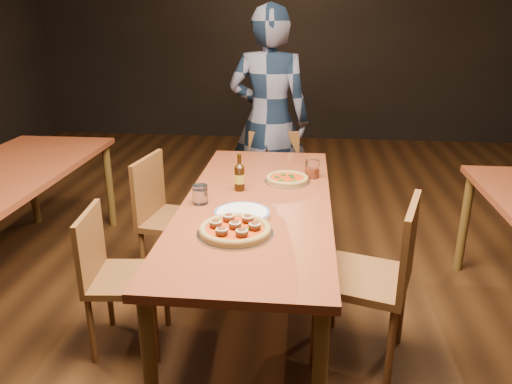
# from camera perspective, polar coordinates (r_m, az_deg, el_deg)

# --- Properties ---
(ground) EXTENTS (9.00, 9.00, 0.00)m
(ground) POSITION_cam_1_polar(r_m,az_deg,el_deg) (3.08, 0.10, -14.16)
(ground) COLOR black
(table_main) EXTENTS (0.80, 2.00, 0.75)m
(table_main) POSITION_cam_1_polar(r_m,az_deg,el_deg) (2.75, 0.11, -2.41)
(table_main) COLOR maroon
(table_main) RESTS_ON ground
(chair_main_nw) EXTENTS (0.41, 0.41, 0.82)m
(chair_main_nw) POSITION_cam_1_polar(r_m,az_deg,el_deg) (2.75, -14.47, -9.44)
(chair_main_nw) COLOR brown
(chair_main_nw) RESTS_ON ground
(chair_main_sw) EXTENTS (0.48, 0.48, 0.89)m
(chair_main_sw) POSITION_cam_1_polar(r_m,az_deg,el_deg) (3.30, -8.93, -3.10)
(chair_main_sw) COLOR brown
(chair_main_sw) RESTS_ON ground
(chair_main_e) EXTENTS (0.54, 0.54, 0.93)m
(chair_main_e) POSITION_cam_1_polar(r_m,az_deg,el_deg) (2.61, 12.12, -9.46)
(chair_main_e) COLOR brown
(chair_main_e) RESTS_ON ground
(chair_end) EXTENTS (0.44, 0.44, 0.86)m
(chair_end) POSITION_cam_1_polar(r_m,az_deg,el_deg) (3.90, 2.09, 0.63)
(chair_end) COLOR brown
(chair_end) RESTS_ON ground
(pizza_meatball) EXTENTS (0.36, 0.36, 0.07)m
(pizza_meatball) POSITION_cam_1_polar(r_m,az_deg,el_deg) (2.33, -2.40, -4.25)
(pizza_meatball) COLOR #B7B7BF
(pizza_meatball) RESTS_ON table_main
(pizza_margherita) EXTENTS (0.28, 0.28, 0.04)m
(pizza_margherita) POSITION_cam_1_polar(r_m,az_deg,el_deg) (3.03, 3.59, 1.51)
(pizza_margherita) COLOR #B7B7BF
(pizza_margherita) RESTS_ON table_main
(plate_stack) EXTENTS (0.28, 0.28, 0.03)m
(plate_stack) POSITION_cam_1_polar(r_m,az_deg,el_deg) (2.52, -1.59, -2.52)
(plate_stack) COLOR white
(plate_stack) RESTS_ON table_main
(beer_bottle) EXTENTS (0.06, 0.06, 0.21)m
(beer_bottle) POSITION_cam_1_polar(r_m,az_deg,el_deg) (2.86, -1.89, 1.66)
(beer_bottle) COLOR black
(beer_bottle) RESTS_ON table_main
(water_glass) EXTENTS (0.08, 0.08, 0.10)m
(water_glass) POSITION_cam_1_polar(r_m,az_deg,el_deg) (2.69, -6.40, -0.27)
(water_glass) COLOR white
(water_glass) RESTS_ON table_main
(amber_glass) EXTENTS (0.09, 0.09, 0.11)m
(amber_glass) POSITION_cam_1_polar(r_m,az_deg,el_deg) (3.12, 6.43, 2.67)
(amber_glass) COLOR #A73912
(amber_glass) RESTS_ON table_main
(diner) EXTENTS (0.69, 0.49, 1.79)m
(diner) POSITION_cam_1_polar(r_m,az_deg,el_deg) (4.04, 1.50, 8.12)
(diner) COLOR black
(diner) RESTS_ON ground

